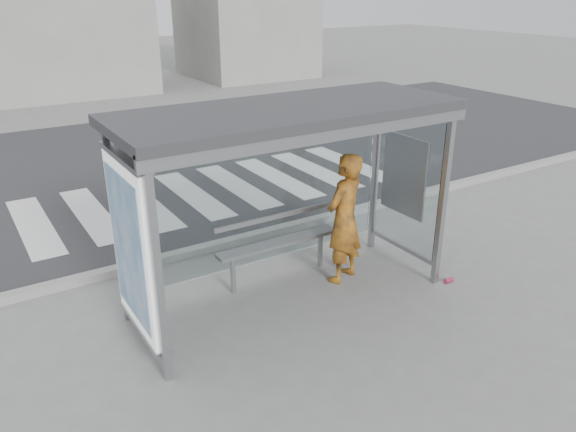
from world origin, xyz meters
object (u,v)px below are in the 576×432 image
(bus_shelter, at_px, (261,162))
(bench, at_px, (278,243))
(soda_can, at_px, (449,280))
(person, at_px, (344,219))

(bus_shelter, bearing_deg, bench, 44.01)
(bench, bearing_deg, soda_can, -35.22)
(bus_shelter, bearing_deg, soda_can, -19.28)
(bus_shelter, distance_m, bench, 1.60)
(person, distance_m, soda_can, 1.77)
(person, bearing_deg, bench, -52.32)
(bus_shelter, bearing_deg, person, 1.39)
(person, bearing_deg, bus_shelter, -18.89)
(person, relative_size, soda_can, 13.96)
(bench, relative_size, soda_can, 13.97)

